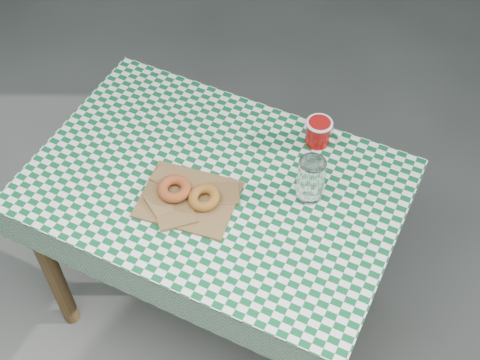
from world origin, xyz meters
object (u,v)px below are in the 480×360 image
Objects in this scene: coffee_mug at (318,132)px; drinking_glass at (311,179)px; table at (217,251)px; paper_bag at (189,199)px.

drinking_glass reaches higher than coffee_mug.
coffee_mug is at bearing 53.69° from table.
coffee_mug reaches higher than paper_bag.
table is 6.99× the size of coffee_mug.
paper_bag is 1.92× the size of drinking_glass.
paper_bag is (-0.02, -0.10, 0.39)m from table.
drinking_glass is at bearing -78.16° from coffee_mug.
coffee_mug is (0.18, 0.32, 0.43)m from table.
table is at bearing -155.30° from drinking_glass.
coffee_mug is 0.22m from drinking_glass.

